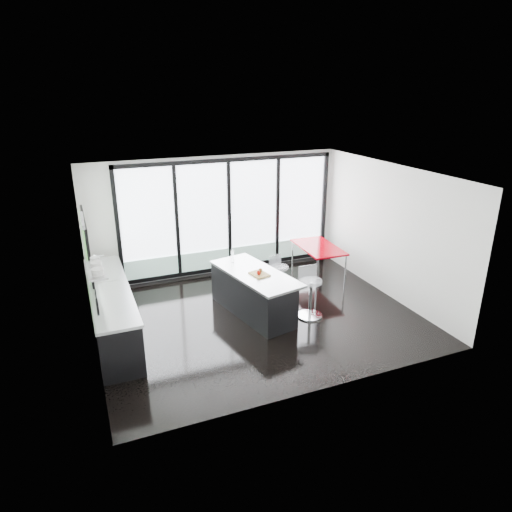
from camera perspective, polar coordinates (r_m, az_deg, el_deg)
name	(u,v)px	position (r m, az deg, el deg)	size (l,w,h in m)	color
floor	(257,316)	(9.06, 0.14, -7.53)	(6.00, 5.00, 0.00)	black
ceiling	(257,174)	(8.13, 0.16, 10.17)	(6.00, 5.00, 0.00)	white
wall_back	(228,221)	(10.82, -3.54, 4.43)	(6.00, 0.09, 2.80)	silver
wall_front	(326,305)	(6.44, 8.74, -6.10)	(6.00, 0.00, 2.80)	silver
wall_left	(87,258)	(8.12, -20.41, -0.23)	(0.26, 5.00, 2.80)	silver
wall_right	(389,231)	(9.97, 16.30, 3.01)	(0.00, 5.00, 2.80)	silver
counter_cabinets	(112,310)	(8.67, -17.58, -6.49)	(0.69, 3.24, 1.36)	black
island	(252,293)	(9.00, -0.45, -4.63)	(1.29, 2.23, 1.11)	black
bar_stool_near	(310,298)	(8.94, 6.82, -5.28)	(0.49, 0.49, 0.78)	silver
bar_stool_far	(279,281)	(9.78, 2.94, -3.12)	(0.43, 0.43, 0.68)	silver
red_table	(318,262)	(10.82, 7.74, -0.70)	(0.82, 1.43, 0.76)	#9E000C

